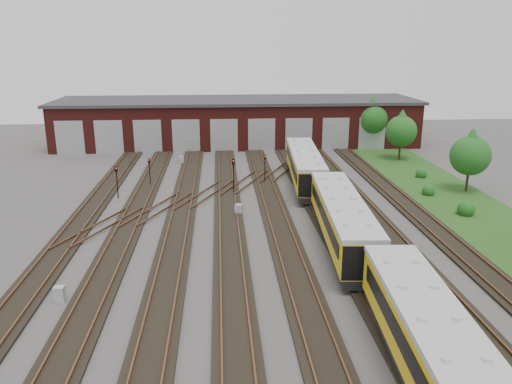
{
  "coord_description": "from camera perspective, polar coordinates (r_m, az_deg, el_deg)",
  "views": [
    {
      "loc": [
        -2.6,
        -31.56,
        14.12
      ],
      "look_at": [
        0.36,
        8.49,
        2.0
      ],
      "focal_mm": 35.0,
      "sensor_mm": 36.0,
      "label": 1
    }
  ],
  "objects": [
    {
      "name": "grass_verge",
      "position": [
        48.92,
        22.2,
        -1.24
      ],
      "size": [
        8.0,
        55.0,
        0.05
      ],
      "primitive_type": "cube",
      "color": "#1E4C19",
      "rests_on": "ground"
    },
    {
      "name": "signal_mast_3",
      "position": [
        51.57,
        1.03,
        3.09
      ],
      "size": [
        0.23,
        0.22,
        2.99
      ],
      "rotation": [
        0.0,
        0.0,
        -0.0
      ],
      "color": "black",
      "rests_on": "ground"
    },
    {
      "name": "relay_cabinet_0",
      "position": [
        30.78,
        -21.51,
        -10.81
      ],
      "size": [
        0.6,
        0.51,
        0.94
      ],
      "primitive_type": "cube",
      "rotation": [
        0.0,
        0.0,
        -0.09
      ],
      "color": "#A3A6A8",
      "rests_on": "ground"
    },
    {
      "name": "relay_cabinet_4",
      "position": [
        47.88,
        6.72,
        0.21
      ],
      "size": [
        0.77,
        0.68,
        1.12
      ],
      "primitive_type": "cube",
      "rotation": [
        0.0,
        0.0,
        -0.21
      ],
      "color": "#A3A6A8",
      "rests_on": "ground"
    },
    {
      "name": "tree_0",
      "position": [
        70.38,
        13.12,
        8.57
      ],
      "size": [
        4.31,
        4.31,
        7.13
      ],
      "color": "black",
      "rests_on": "ground"
    },
    {
      "name": "bush_0",
      "position": [
        45.81,
        22.91,
        -1.57
      ],
      "size": [
        1.47,
        1.47,
        1.47
      ],
      "primitive_type": "sphere",
      "color": "#194B15",
      "rests_on": "ground"
    },
    {
      "name": "ground",
      "position": [
        34.68,
        0.44,
        -7.24
      ],
      "size": [
        120.0,
        120.0,
        0.0
      ],
      "primitive_type": "plane",
      "color": "#423F3D",
      "rests_on": "ground"
    },
    {
      "name": "relay_cabinet_2",
      "position": [
        42.34,
        -1.99,
        -2.03
      ],
      "size": [
        0.69,
        0.64,
        0.94
      ],
      "primitive_type": "cube",
      "rotation": [
        0.0,
        0.0,
        -0.38
      ],
      "color": "#A3A6A8",
      "rests_on": "ground"
    },
    {
      "name": "tree_2",
      "position": [
        52.28,
        23.35,
        4.33
      ],
      "size": [
        3.83,
        3.83,
        6.34
      ],
      "color": "black",
      "rests_on": "ground"
    },
    {
      "name": "track_network",
      "position": [
        35.16,
        0.09,
        -6.7
      ],
      "size": [
        30.4,
        70.0,
        0.33
      ],
      "color": "black",
      "rests_on": "ground"
    },
    {
      "name": "signal_mast_0",
      "position": [
        48.23,
        -15.64,
        1.58
      ],
      "size": [
        0.31,
        0.29,
        3.07
      ],
      "rotation": [
        0.0,
        0.0,
        0.42
      ],
      "color": "black",
      "rests_on": "ground"
    },
    {
      "name": "maintenance_shed",
      "position": [
        72.41,
        -2.16,
        8.11
      ],
      "size": [
        51.0,
        12.5,
        6.35
      ],
      "color": "#531814",
      "rests_on": "ground"
    },
    {
      "name": "signal_mast_1",
      "position": [
        51.55,
        -12.08,
        2.63
      ],
      "size": [
        0.25,
        0.24,
        2.87
      ],
      "rotation": [
        0.0,
        0.0,
        -0.19
      ],
      "color": "black",
      "rests_on": "ground"
    },
    {
      "name": "relay_cabinet_1",
      "position": [
        60.79,
        -8.55,
        3.63
      ],
      "size": [
        0.68,
        0.62,
        0.95
      ],
      "primitive_type": "cube",
      "rotation": [
        0.0,
        0.0,
        0.31
      ],
      "color": "#A3A6A8",
      "rests_on": "ground"
    },
    {
      "name": "metro_train",
      "position": [
        36.18,
        9.79,
        -3.12
      ],
      "size": [
        3.82,
        47.45,
        3.16
      ],
      "rotation": [
        0.0,
        0.0,
        -0.07
      ],
      "color": "black",
      "rests_on": "ground"
    },
    {
      "name": "signal_mast_2",
      "position": [
        47.75,
        -2.58,
        2.36
      ],
      "size": [
        0.3,
        0.28,
        3.48
      ],
      "rotation": [
        0.0,
        0.0,
        -0.07
      ],
      "color": "black",
      "rests_on": "ground"
    },
    {
      "name": "bush_1",
      "position": [
        50.54,
        19.14,
        0.34
      ],
      "size": [
        1.22,
        1.22,
        1.22
      ],
      "primitive_type": "sphere",
      "color": "#194B15",
      "rests_on": "ground"
    },
    {
      "name": "tree_1",
      "position": [
        64.18,
        16.29,
        7.09
      ],
      "size": [
        3.8,
        3.8,
        6.3
      ],
      "color": "black",
      "rests_on": "ground"
    },
    {
      "name": "relay_cabinet_3",
      "position": [
        50.24,
        10.13,
        0.82
      ],
      "size": [
        0.74,
        0.66,
        1.06
      ],
      "primitive_type": "cube",
      "rotation": [
        0.0,
        0.0,
        -0.23
      ],
      "color": "#A3A6A8",
      "rests_on": "ground"
    },
    {
      "name": "bush_2",
      "position": [
        56.87,
        18.38,
        2.16
      ],
      "size": [
        1.2,
        1.2,
        1.2
      ],
      "primitive_type": "sphere",
      "color": "#194B15",
      "rests_on": "ground"
    }
  ]
}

